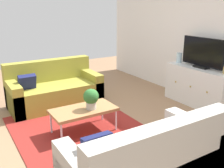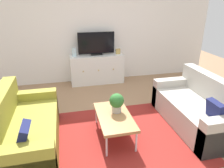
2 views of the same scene
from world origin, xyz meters
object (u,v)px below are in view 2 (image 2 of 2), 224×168
object	(u,v)px
potted_plant	(117,102)
couch_left_side	(21,132)
mantel_clock	(118,51)
coffee_table	(114,117)
flat_screen_tv	(96,44)
couch_right_side	(199,110)
glass_vase	(74,52)
tv_console	(97,69)

from	to	relation	value
potted_plant	couch_left_side	bearing A→B (deg)	-176.39
potted_plant	mantel_clock	distance (m)	2.38
coffee_table	flat_screen_tv	size ratio (longest dim) A/B	1.06
potted_plant	flat_screen_tv	xyz separation A→B (m)	(0.06, 2.30, 0.46)
couch_right_side	glass_vase	distance (m)	3.11
couch_right_side	potted_plant	size ratio (longest dim) A/B	5.44
flat_screen_tv	glass_vase	distance (m)	0.58
mantel_clock	potted_plant	bearing A→B (deg)	-105.14
couch_left_side	tv_console	distance (m)	2.80
mantel_clock	flat_screen_tv	bearing A→B (deg)	177.93
couch_right_side	potted_plant	world-z (taller)	couch_right_side
couch_right_side	couch_left_side	bearing A→B (deg)	180.00
couch_right_side	coffee_table	world-z (taller)	couch_right_side
couch_right_side	coffee_table	bearing A→B (deg)	-179.66
flat_screen_tv	glass_vase	world-z (taller)	flat_screen_tv
couch_left_side	tv_console	bearing A→B (deg)	57.92
coffee_table	couch_right_side	bearing A→B (deg)	0.34
coffee_table	couch_left_side	bearing A→B (deg)	179.62
couch_right_side	mantel_clock	world-z (taller)	mantel_clock
couch_left_side	mantel_clock	distance (m)	3.17
flat_screen_tv	tv_console	bearing A→B (deg)	-90.00
couch_left_side	coffee_table	bearing A→B (deg)	-0.38
couch_right_side	flat_screen_tv	world-z (taller)	flat_screen_tv
couch_right_side	mantel_clock	size ratio (longest dim) A/B	13.02
flat_screen_tv	glass_vase	bearing A→B (deg)	-177.93
potted_plant	tv_console	size ratio (longest dim) A/B	0.23
tv_console	mantel_clock	world-z (taller)	mantel_clock
potted_plant	glass_vase	xyz separation A→B (m)	(-0.49, 2.28, 0.28)
tv_console	mantel_clock	xyz separation A→B (m)	(0.55, 0.00, 0.43)
tv_console	glass_vase	distance (m)	0.73
coffee_table	mantel_clock	size ratio (longest dim) A/B	7.41
coffee_table	tv_console	distance (m)	2.39
couch_left_side	couch_right_side	xyz separation A→B (m)	(2.87, 0.00, 0.00)
coffee_table	potted_plant	bearing A→B (deg)	57.44
coffee_table	glass_vase	distance (m)	2.47
tv_console	glass_vase	size ratio (longest dim) A/B	6.48
coffee_table	potted_plant	world-z (taller)	potted_plant
potted_plant	glass_vase	world-z (taller)	glass_vase
coffee_table	potted_plant	distance (m)	0.23
tv_console	glass_vase	world-z (taller)	glass_vase
coffee_table	tv_console	bearing A→B (deg)	86.94
potted_plant	glass_vase	distance (m)	2.35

